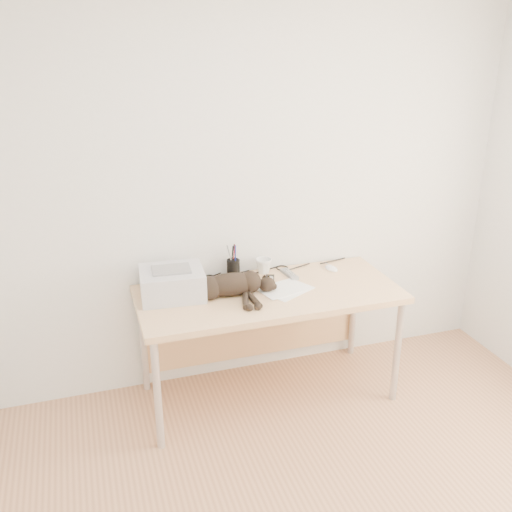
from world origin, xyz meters
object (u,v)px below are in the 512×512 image
object	(u,v)px
desk	(264,305)
mug	(264,266)
mouse	(331,267)
cat	(228,286)
pen_cup	(233,268)
printer	(172,283)

from	to	relation	value
desk	mug	xyz separation A→B (m)	(0.06, 0.19, 0.18)
mug	mouse	xyz separation A→B (m)	(0.45, -0.08, -0.03)
cat	desk	bearing A→B (deg)	20.00
cat	mouse	size ratio (longest dim) A/B	5.93
desk	pen_cup	bearing A→B (deg)	125.16
cat	mouse	world-z (taller)	cat
mug	mouse	bearing A→B (deg)	-9.88
mug	pen_cup	bearing A→B (deg)	177.19
pen_cup	mouse	xyz separation A→B (m)	(0.65, -0.09, -0.04)
printer	pen_cup	world-z (taller)	pen_cup
printer	mug	xyz separation A→B (m)	(0.63, 0.16, -0.04)
mug	mouse	world-z (taller)	mug
printer	cat	world-z (taller)	printer
desk	cat	bearing A→B (deg)	-163.91
desk	pen_cup	distance (m)	0.32
printer	desk	bearing A→B (deg)	-3.13
mug	pen_cup	distance (m)	0.20
cat	mug	world-z (taller)	cat
desk	printer	distance (m)	0.61
pen_cup	mouse	bearing A→B (deg)	-7.71
mug	desk	bearing A→B (deg)	-107.05
desk	pen_cup	world-z (taller)	pen_cup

